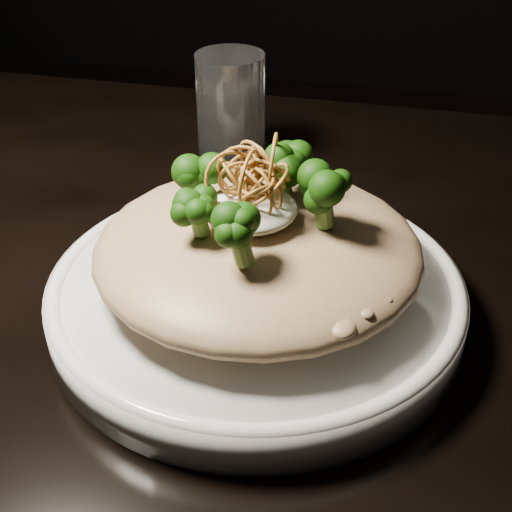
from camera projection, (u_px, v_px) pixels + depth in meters
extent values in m
cube|color=black|center=(256.00, 285.00, 0.63)|extent=(1.10, 0.80, 0.04)
cylinder|color=black|center=(25.00, 314.00, 1.20)|extent=(0.05, 0.05, 0.71)
cylinder|color=white|center=(256.00, 297.00, 0.56)|extent=(0.32, 0.32, 0.03)
ellipsoid|color=brown|center=(258.00, 248.00, 0.54)|extent=(0.25, 0.25, 0.05)
ellipsoid|color=white|center=(250.00, 209.00, 0.51)|extent=(0.07, 0.07, 0.02)
cylinder|color=white|center=(231.00, 114.00, 0.75)|extent=(0.08, 0.08, 0.13)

